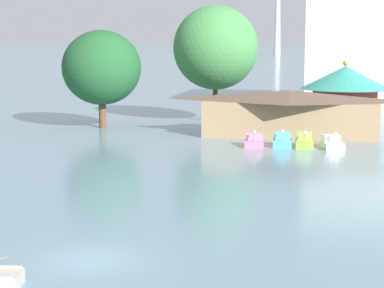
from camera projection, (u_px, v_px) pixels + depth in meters
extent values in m
plane|color=slate|center=(90.00, 260.00, 29.68)|extent=(2000.00, 2000.00, 0.00)
cube|color=pink|center=(254.00, 143.00, 61.02)|extent=(1.83, 2.41, 0.59)
cube|color=pink|center=(255.00, 136.00, 61.21)|extent=(1.49, 1.13, 0.62)
cylinder|color=pink|center=(254.00, 138.00, 60.02)|extent=(0.14, 0.14, 0.72)
sphere|color=white|center=(254.00, 132.00, 59.94)|extent=(0.30, 0.30, 0.30)
cube|color=#4CB7CC|center=(282.00, 143.00, 61.10)|extent=(1.81, 2.47, 0.64)
cube|color=#5DCDE2|center=(282.00, 135.00, 61.29)|extent=(1.46, 1.16, 0.66)
cylinder|color=#4CB7CC|center=(282.00, 137.00, 60.07)|extent=(0.14, 0.14, 0.73)
sphere|color=white|center=(283.00, 131.00, 60.00)|extent=(0.29, 0.29, 0.29)
cube|color=#8CCC3F|center=(304.00, 144.00, 60.62)|extent=(1.70, 2.65, 0.62)
cube|color=#A0E24F|center=(304.00, 136.00, 60.83)|extent=(1.38, 1.23, 0.73)
cylinder|color=#8CCC3F|center=(305.00, 139.00, 59.52)|extent=(0.14, 0.14, 0.66)
sphere|color=white|center=(305.00, 133.00, 59.44)|extent=(0.35, 0.35, 0.35)
cube|color=white|center=(332.00, 145.00, 59.98)|extent=(2.27, 2.67, 0.58)
cube|color=white|center=(331.00, 138.00, 60.17)|extent=(1.66, 1.40, 0.61)
cylinder|color=white|center=(335.00, 140.00, 58.99)|extent=(0.14, 0.14, 0.66)
sphere|color=white|center=(336.00, 134.00, 58.91)|extent=(0.34, 0.34, 0.34)
cube|color=#9E7F5B|center=(290.00, 118.00, 67.96)|extent=(16.90, 6.58, 3.50)
pyramid|color=brown|center=(291.00, 96.00, 67.61)|extent=(18.25, 7.57, 1.00)
cylinder|color=#993328|center=(345.00, 104.00, 82.25)|extent=(7.70, 7.70, 3.62)
cone|color=teal|center=(345.00, 78.00, 81.77)|extent=(10.84, 10.84, 2.74)
sphere|color=#B7993D|center=(346.00, 63.00, 81.51)|extent=(0.70, 0.70, 0.70)
cylinder|color=brown|center=(103.00, 116.00, 73.92)|extent=(0.77, 0.77, 2.53)
ellipsoid|color=#1E5128|center=(102.00, 68.00, 73.12)|extent=(8.49, 8.49, 8.01)
cylinder|color=brown|center=(215.00, 106.00, 79.18)|extent=(0.55, 0.55, 3.77)
ellipsoid|color=#3D7F42|center=(216.00, 48.00, 78.16)|extent=(9.73, 9.73, 9.64)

